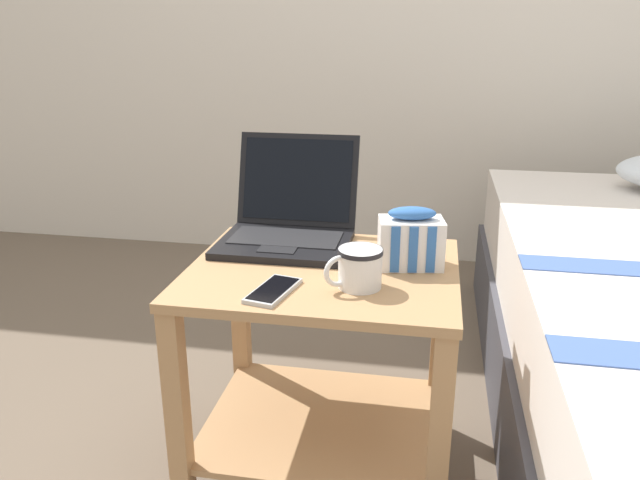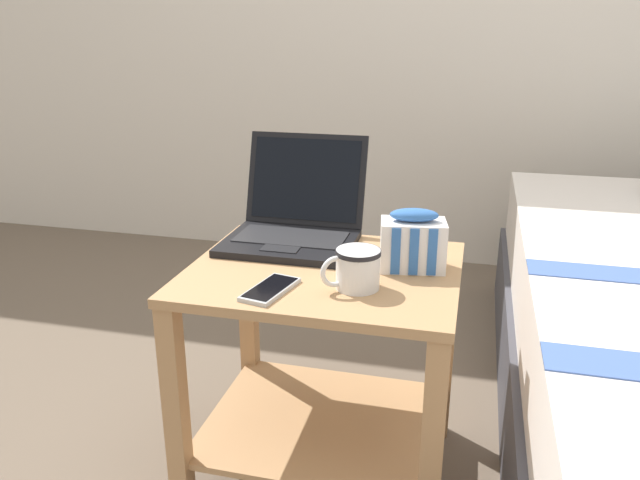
{
  "view_description": "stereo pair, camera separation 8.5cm",
  "coord_description": "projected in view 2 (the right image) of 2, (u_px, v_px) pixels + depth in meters",
  "views": [
    {
      "loc": [
        0.23,
        -1.3,
        1.08
      ],
      "look_at": [
        0.0,
        -0.04,
        0.64
      ],
      "focal_mm": 35.0,
      "sensor_mm": 36.0,
      "label": 1
    },
    {
      "loc": [
        0.32,
        -1.29,
        1.08
      ],
      "look_at": [
        0.0,
        -0.04,
        0.64
      ],
      "focal_mm": 35.0,
      "sensor_mm": 36.0,
      "label": 2
    }
  ],
  "objects": [
    {
      "name": "ground_plane",
      "position": [
        324.0,
        469.0,
        1.6
      ],
      "size": [
        8.0,
        8.0,
        0.0
      ],
      "primitive_type": "plane",
      "color": "brown"
    },
    {
      "name": "cell_phone",
      "position": [
        270.0,
        289.0,
        1.3
      ],
      "size": [
        0.1,
        0.16,
        0.01
      ],
      "color": "#B7BABC",
      "rests_on": "bedside_table"
    },
    {
      "name": "laptop",
      "position": [
        295.0,
        221.0,
        1.59
      ],
      "size": [
        0.32,
        0.33,
        0.25
      ],
      "color": "black",
      "rests_on": "bedside_table"
    },
    {
      "name": "bedside_table",
      "position": [
        324.0,
        346.0,
        1.49
      ],
      "size": [
        0.61,
        0.51,
        0.56
      ],
      "color": "tan",
      "rests_on": "ground_plane"
    },
    {
      "name": "snack_bag",
      "position": [
        413.0,
        242.0,
        1.4
      ],
      "size": [
        0.16,
        0.11,
        0.14
      ],
      "color": "white",
      "rests_on": "bedside_table"
    },
    {
      "name": "mug_front_left",
      "position": [
        357.0,
        267.0,
        1.3
      ],
      "size": [
        0.12,
        0.1,
        0.09
      ],
      "color": "white",
      "rests_on": "bedside_table"
    }
  ]
}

